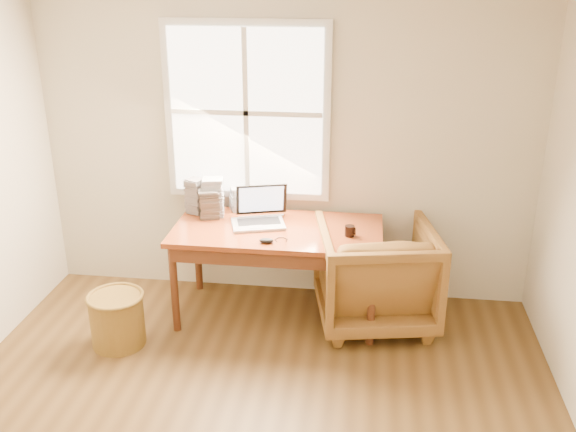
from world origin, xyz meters
The scene contains 11 objects.
room_shell centered at (-0.02, 0.16, 1.32)m, with size 4.04×4.54×2.64m.
desk centered at (0.00, 1.80, 0.73)m, with size 1.60×0.80×0.04m, color brown.
armchair centered at (0.76, 1.80, 0.41)m, with size 0.87×0.89×0.81m, color brown.
wicker_stool centered at (-1.11, 1.22, 0.20)m, with size 0.39×0.39×0.39m, color olive.
laptop centered at (-0.16, 1.84, 0.91)m, with size 0.42×0.44×0.32m, color #AEB0B6, non-canonical shape.
mouse centered at (-0.04, 1.52, 0.77)m, with size 0.11×0.06×0.04m, color black.
coffee_mug centered at (0.55, 1.72, 0.79)m, with size 0.07×0.07×0.08m, color black.
cd_stack_a centered at (-0.55, 2.00, 0.90)m, with size 0.16×0.14×0.31m, color silver.
cd_stack_b centered at (-0.57, 1.95, 0.87)m, with size 0.15×0.13×0.23m, color black.
cd_stack_c centered at (-0.70, 2.03, 0.90)m, with size 0.13×0.11×0.29m, color #9A9BA7.
cd_stack_d centered at (-0.36, 2.16, 0.85)m, with size 0.15×0.13×0.19m, color silver.
Camera 1 is at (0.67, -2.68, 2.66)m, focal length 40.00 mm.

